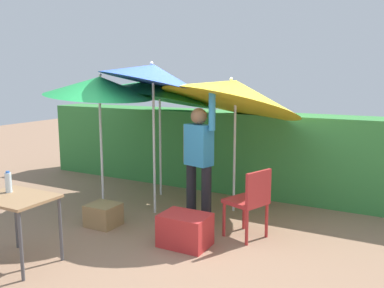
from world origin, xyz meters
TOP-DOWN VIEW (x-y plane):
  - ground_plane at (0.00, 0.00)m, footprint 24.00×24.00m
  - hedge_row at (0.00, 2.06)m, footprint 8.00×0.70m
  - umbrella_rainbow at (-1.10, 1.18)m, footprint 1.97×1.94m
  - umbrella_orange at (0.31, 1.00)m, footprint 2.15×2.08m
  - umbrella_yellow at (-1.37, 0.04)m, footprint 1.60×1.58m
  - umbrella_navy at (-0.67, 0.35)m, footprint 1.55×1.51m
  - person_vendor at (0.11, 0.28)m, footprint 0.55×0.30m
  - chair_plastic at (0.94, 0.09)m, footprint 0.56×0.56m
  - cooler_box at (0.33, -0.49)m, footprint 0.58×0.43m
  - crate_cardboard at (-0.97, -0.44)m, footprint 0.41×0.37m
  - folding_table at (-1.04, -1.75)m, footprint 0.80×0.60m
  - bottle_water at (-1.23, -1.68)m, footprint 0.07×0.07m

SIDE VIEW (x-z plane):
  - ground_plane at x=0.00m, z-range 0.00..0.00m
  - crate_cardboard at x=-0.97m, z-range 0.00..0.30m
  - cooler_box at x=0.33m, z-range 0.00..0.39m
  - chair_plastic at x=0.94m, z-range 0.07..0.96m
  - folding_table at x=-1.04m, z-range 0.28..1.04m
  - hedge_row at x=0.00m, z-range 0.00..1.39m
  - bottle_water at x=-1.23m, z-range 0.75..0.99m
  - person_vendor at x=0.11m, z-range -0.01..1.87m
  - umbrella_orange at x=0.31m, z-range 0.61..2.95m
  - umbrella_rainbow at x=-1.10m, z-range 0.69..2.92m
  - umbrella_yellow at x=-1.37m, z-range 0.82..2.92m
  - umbrella_navy at x=-0.67m, z-range 0.85..3.25m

